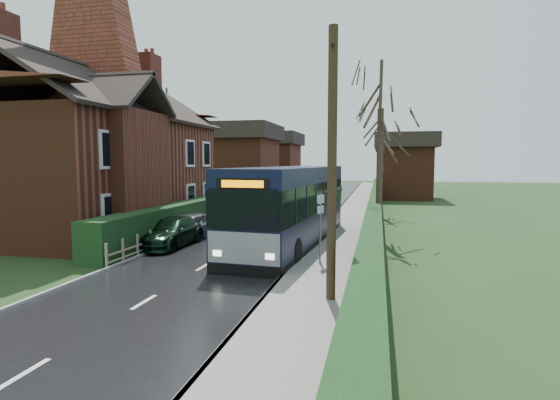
% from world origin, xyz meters
% --- Properties ---
extents(ground, '(140.00, 140.00, 0.00)m').
position_xyz_m(ground, '(0.00, 0.00, 0.00)').
color(ground, '#26461E').
rests_on(ground, ground).
extents(road, '(6.00, 100.00, 0.02)m').
position_xyz_m(road, '(0.00, 10.00, 0.01)').
color(road, black).
rests_on(road, ground).
extents(pavement, '(2.50, 100.00, 0.14)m').
position_xyz_m(pavement, '(4.25, 10.00, 0.07)').
color(pavement, slate).
rests_on(pavement, ground).
extents(kerb_right, '(0.12, 100.00, 0.14)m').
position_xyz_m(kerb_right, '(3.05, 10.00, 0.07)').
color(kerb_right, gray).
rests_on(kerb_right, ground).
extents(kerb_left, '(0.12, 100.00, 0.10)m').
position_xyz_m(kerb_left, '(-3.05, 10.00, 0.05)').
color(kerb_left, gray).
rests_on(kerb_left, ground).
extents(front_hedge, '(1.20, 16.00, 1.60)m').
position_xyz_m(front_hedge, '(-3.90, 5.00, 0.80)').
color(front_hedge, black).
rests_on(front_hedge, ground).
extents(picket_fence, '(0.10, 16.00, 0.90)m').
position_xyz_m(picket_fence, '(-3.15, 5.00, 0.45)').
color(picket_fence, tan).
rests_on(picket_fence, ground).
extents(right_wall_hedge, '(0.60, 50.00, 1.80)m').
position_xyz_m(right_wall_hedge, '(5.80, 10.00, 1.02)').
color(right_wall_hedge, '#5F2E1B').
rests_on(right_wall_hedge, ground).
extents(brick_house, '(9.30, 14.60, 10.30)m').
position_xyz_m(brick_house, '(-8.73, 4.78, 4.38)').
color(brick_house, '#5F2E1B').
rests_on(brick_house, ground).
extents(bus, '(3.47, 11.59, 3.47)m').
position_xyz_m(bus, '(2.20, 2.70, 1.72)').
color(bus, black).
rests_on(bus, ground).
extents(car_silver, '(2.22, 4.04, 1.30)m').
position_xyz_m(car_silver, '(-2.80, 2.94, 0.65)').
color(car_silver, '#B0AFB4').
rests_on(car_silver, ground).
extents(car_green, '(1.83, 4.30, 1.24)m').
position_xyz_m(car_green, '(-2.90, 1.28, 0.62)').
color(car_green, black).
rests_on(car_green, ground).
extents(car_distant, '(2.59, 4.32, 1.34)m').
position_xyz_m(car_distant, '(0.40, 35.17, 0.67)').
color(car_distant, black).
rests_on(car_distant, ground).
extents(bus_stop_sign, '(0.21, 0.38, 2.58)m').
position_xyz_m(bus_stop_sign, '(4.00, -1.04, 1.70)').
color(bus_stop_sign, slate).
rests_on(bus_stop_sign, ground).
extents(telegraph_pole, '(0.24, 0.91, 7.07)m').
position_xyz_m(telegraph_pole, '(4.80, -5.00, 3.58)').
color(telegraph_pole, black).
rests_on(telegraph_pole, ground).
extents(tree_right_near, '(4.05, 4.05, 8.75)m').
position_xyz_m(tree_right_near, '(6.00, 4.54, 6.54)').
color(tree_right_near, '#32261D').
rests_on(tree_right_near, ground).
extents(tree_right_far, '(4.12, 4.12, 7.96)m').
position_xyz_m(tree_right_far, '(6.00, 13.73, 5.95)').
color(tree_right_far, '#382B21').
rests_on(tree_right_far, ground).
extents(tree_house_side, '(4.50, 4.50, 10.24)m').
position_xyz_m(tree_house_side, '(-11.02, 17.06, 7.65)').
color(tree_house_side, '#382D21').
rests_on(tree_house_side, ground).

